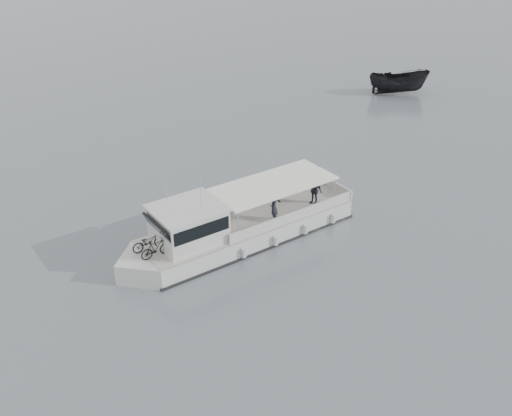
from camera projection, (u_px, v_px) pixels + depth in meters
ground at (216, 232)px, 30.80m from camera, size 1400.00×1400.00×0.00m
tour_boat at (230, 229)px, 29.28m from camera, size 13.58×4.11×5.66m
dark_motorboat at (399, 82)px, 51.74m from camera, size 5.71×4.87×2.13m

